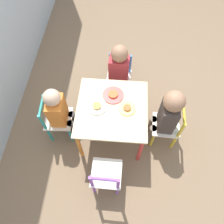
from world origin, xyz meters
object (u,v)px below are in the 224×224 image
at_px(chair_teal, 57,119).
at_px(plate_front, 127,108).
at_px(chair_purple, 106,176).
at_px(child_front, 167,114).
at_px(chair_blue, 119,77).
at_px(child_right, 119,70).
at_px(chair_yellow, 168,126).
at_px(storage_bin, 121,71).
at_px(plate_back, 97,106).
at_px(child_back, 59,111).
at_px(plate_right, 113,95).
at_px(kids_table, 112,112).

distance_m(chair_teal, plate_front, 0.72).
bearing_deg(chair_purple, child_front, -132.26).
height_order(chair_blue, plate_front, plate_front).
distance_m(child_front, child_right, 0.68).
xyz_separation_m(chair_yellow, storage_bin, (0.84, 0.49, -0.20)).
relative_size(chair_purple, plate_back, 2.95).
bearing_deg(chair_blue, chair_teal, -131.53).
relative_size(child_back, plate_right, 3.68).
distance_m(plate_front, plate_back, 0.27).
bearing_deg(plate_back, kids_table, -90.00).
height_order(chair_blue, storage_bin, chair_blue).
xyz_separation_m(kids_table, plate_right, (0.13, 0.00, 0.08)).
xyz_separation_m(kids_table, child_right, (0.49, -0.03, 0.02)).
distance_m(plate_back, storage_bin, 0.95).
bearing_deg(child_back, plate_front, -90.70).
bearing_deg(chair_teal, child_back, -90.00).
xyz_separation_m(kids_table, plate_front, (-0.00, -0.13, 0.08)).
height_order(chair_blue, plate_right, plate_right).
bearing_deg(plate_back, child_back, 94.44).
bearing_deg(kids_table, plate_front, -90.00).
bearing_deg(kids_table, plate_right, 0.00).
bearing_deg(chair_yellow, storage_bin, -147.54).
bearing_deg(chair_purple, kids_table, -90.00).
xyz_separation_m(child_front, plate_back, (0.02, 0.62, 0.03)).
distance_m(child_back, storage_bin, 1.07).
distance_m(chair_blue, plate_right, 0.48).
xyz_separation_m(child_back, plate_right, (0.16, -0.48, 0.08)).
bearing_deg(plate_right, storage_bin, -4.71).
bearing_deg(child_front, plate_front, -90.79).
relative_size(chair_teal, plate_back, 2.95).
height_order(chair_yellow, plate_back, plate_back).
height_order(child_front, plate_front, child_front).
bearing_deg(child_right, chair_teal, -134.51).
height_order(kids_table, plate_back, plate_back).
xyz_separation_m(child_right, storage_bin, (0.33, -0.02, -0.39)).
distance_m(kids_table, chair_blue, 0.57).
distance_m(chair_blue, storage_bin, 0.34).
xyz_separation_m(chair_yellow, chair_teal, (-0.01, 1.09, 0.00)).
bearing_deg(storage_bin, child_back, 147.39).
relative_size(child_front, storage_bin, 2.34).
bearing_deg(chair_blue, chair_yellow, -44.19).
height_order(child_front, child_back, child_front).
relative_size(chair_blue, plate_right, 2.66).
bearing_deg(plate_front, chair_yellow, -92.78).
height_order(chair_teal, child_back, child_back).
bearing_deg(chair_blue, child_front, -47.53).
bearing_deg(chair_yellow, child_right, -132.35).
relative_size(chair_teal, child_right, 0.70).
relative_size(chair_purple, child_front, 0.67).
distance_m(chair_blue, chair_purple, 1.09).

